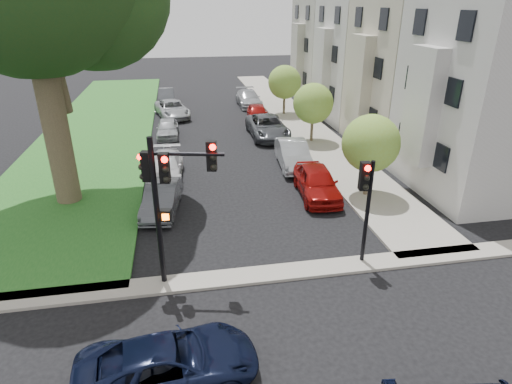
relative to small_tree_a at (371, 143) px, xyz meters
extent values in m
plane|color=black|center=(-6.20, -7.91, -2.81)|extent=(140.00, 140.00, 0.00)
cube|color=#205B1E|center=(-15.20, 16.09, -2.75)|extent=(8.00, 44.00, 0.12)
cube|color=#9C9991|center=(0.55, 16.09, -2.75)|extent=(3.50, 44.00, 0.12)
cube|color=#9C9991|center=(-6.20, -5.91, -2.75)|extent=(60.00, 1.00, 0.12)
cube|color=#A4A098|center=(6.30, 0.09, 2.19)|extent=(7.00, 7.40, 10.00)
cube|color=#A4A098|center=(2.45, 0.09, 1.69)|extent=(0.70, 2.20, 5.50)
cube|color=black|center=(2.75, 0.09, 2.69)|extent=(0.08, 3.60, 6.00)
cube|color=gray|center=(6.30, 7.59, 2.19)|extent=(7.00, 7.40, 10.00)
cube|color=gray|center=(2.45, 7.59, 1.69)|extent=(0.70, 2.20, 5.50)
cube|color=black|center=(2.75, 7.59, 2.69)|extent=(0.08, 3.60, 6.00)
cube|color=#B8AFA0|center=(6.30, 15.09, 2.19)|extent=(7.00, 7.40, 10.00)
cube|color=#B8AFA0|center=(2.45, 15.09, 1.69)|extent=(0.70, 2.20, 5.50)
cube|color=black|center=(2.75, 15.09, 2.69)|extent=(0.08, 3.60, 6.00)
cube|color=#B1AC98|center=(6.30, 22.59, 2.19)|extent=(7.00, 7.40, 10.00)
cube|color=#B1AC98|center=(2.45, 22.59, 1.69)|extent=(0.70, 2.20, 5.50)
cube|color=black|center=(2.75, 22.59, 2.69)|extent=(0.08, 3.60, 6.00)
cylinder|color=#443D2F|center=(-14.72, 2.02, 1.41)|extent=(1.16, 1.16, 8.44)
cylinder|color=#443D2F|center=(0.00, 0.00, -1.81)|extent=(0.20, 0.20, 2.01)
sphere|color=olive|center=(0.00, 0.00, 0.01)|extent=(2.82, 2.82, 2.82)
cylinder|color=#443D2F|center=(0.00, 9.33, -1.83)|extent=(0.20, 0.20, 1.97)
sphere|color=olive|center=(0.00, 9.33, -0.06)|extent=(2.75, 2.75, 2.75)
cylinder|color=#443D2F|center=(0.00, 17.45, -1.80)|extent=(0.20, 0.20, 2.02)
sphere|color=olive|center=(0.00, 17.45, 0.01)|extent=(2.83, 2.83, 2.83)
cylinder|color=black|center=(-10.00, -5.71, -0.13)|extent=(0.22, 0.22, 5.36)
cylinder|color=black|center=(-8.87, -5.71, 1.93)|extent=(2.24, 0.61, 0.12)
cube|color=black|center=(-9.64, -5.71, 1.52)|extent=(0.36, 0.33, 0.98)
cube|color=black|center=(-8.14, -5.71, 1.83)|extent=(0.36, 0.33, 0.98)
cube|color=black|center=(-10.21, -5.45, 1.52)|extent=(0.33, 0.36, 0.98)
sphere|color=#FF0C05|center=(-9.64, -5.86, 1.85)|extent=(0.21, 0.21, 0.21)
sphere|color=black|center=(-9.64, -5.86, 1.19)|extent=(0.21, 0.21, 0.21)
cube|color=black|center=(-9.74, -5.71, -0.13)|extent=(0.41, 0.33, 0.39)
cube|color=#FF5905|center=(-9.74, -5.85, -0.13)|extent=(0.23, 0.03, 0.23)
cylinder|color=black|center=(-2.61, -5.71, -0.76)|extent=(0.17, 0.17, 4.11)
cube|color=black|center=(-2.88, -5.71, 0.76)|extent=(0.35, 0.31, 1.03)
sphere|color=#FF0C05|center=(-2.88, -5.87, 1.10)|extent=(0.22, 0.22, 0.22)
imported|color=black|center=(-9.79, -10.11, -2.17)|extent=(4.84, 2.59, 1.29)
imported|color=maroon|center=(-2.47, 0.44, -2.03)|extent=(2.19, 4.70, 1.56)
imported|color=#999BA0|center=(-2.53, 4.87, -2.04)|extent=(2.01, 4.82, 1.55)
imported|color=#3F4247|center=(-2.77, 11.15, -2.04)|extent=(2.56, 5.55, 1.54)
imported|color=maroon|center=(-2.72, 15.58, -2.11)|extent=(2.19, 4.33, 1.41)
imported|color=#999BA0|center=(-2.46, 21.43, -2.09)|extent=(2.06, 5.02, 1.45)
imported|color=#3F4247|center=(-10.15, 0.06, -2.14)|extent=(2.02, 4.26, 1.35)
imported|color=silver|center=(-10.02, 4.35, -2.15)|extent=(2.11, 4.68, 1.33)
imported|color=#999BA0|center=(-9.96, 12.42, -2.16)|extent=(1.64, 3.88, 1.31)
imported|color=#999BA0|center=(-9.61, 18.36, -2.10)|extent=(3.34, 5.49, 1.42)
imported|color=#3F4247|center=(-10.13, 24.37, -2.14)|extent=(1.44, 4.10, 1.35)
camera|label=1|loc=(-9.06, -18.57, 6.30)|focal=30.00mm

